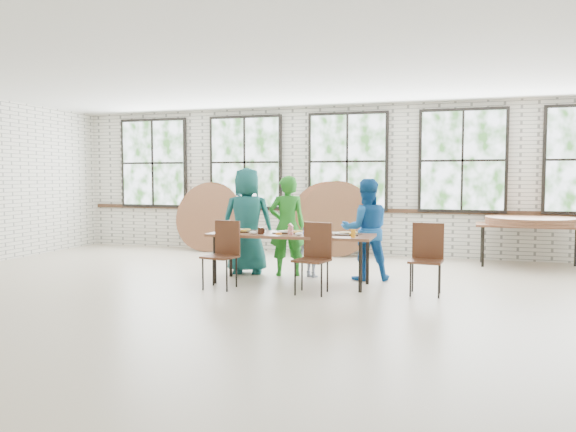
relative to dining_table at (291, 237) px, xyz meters
name	(u,v)px	position (x,y,z in m)	size (l,w,h in m)	color
room	(348,164)	(0.18, 3.33, 1.14)	(12.00, 12.00, 12.00)	#BDB296
dining_table	(291,237)	(0.00, 0.00, 0.00)	(2.41, 0.83, 0.74)	brown
chair_near_left	(224,248)	(-0.83, -0.54, -0.13)	(0.50, 0.49, 0.95)	#4E2A1A
chair_near_right	(315,252)	(0.49, -0.49, -0.13)	(0.50, 0.48, 0.95)	#4E2A1A
chair_spare	(427,252)	(1.94, -0.12, -0.13)	(0.45, 0.44, 0.95)	#4E2A1A
adult_teal	(247,221)	(-0.94, 0.65, 0.17)	(0.84, 0.55, 1.72)	#1B695B
adult_green	(287,226)	(-0.26, 0.65, 0.11)	(0.58, 0.38, 1.59)	#217B21
toddler	(313,251)	(0.16, 0.65, -0.27)	(0.54, 0.31, 0.83)	#152443
adult_blue	(366,229)	(0.99, 0.65, 0.08)	(0.75, 0.58, 1.54)	#16549E
storage_table	(530,228)	(3.53, 2.76, 0.00)	(1.82, 0.79, 0.74)	brown
tabletop_clutter	(297,232)	(0.10, -0.05, 0.08)	(2.08, 0.59, 0.11)	black
round_tops_stacked	(530,221)	(3.53, 2.76, 0.12)	(1.50, 1.50, 0.13)	brown
round_tops_leaning	(289,218)	(-0.96, 3.02, 0.05)	(4.26, 0.50, 1.49)	brown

